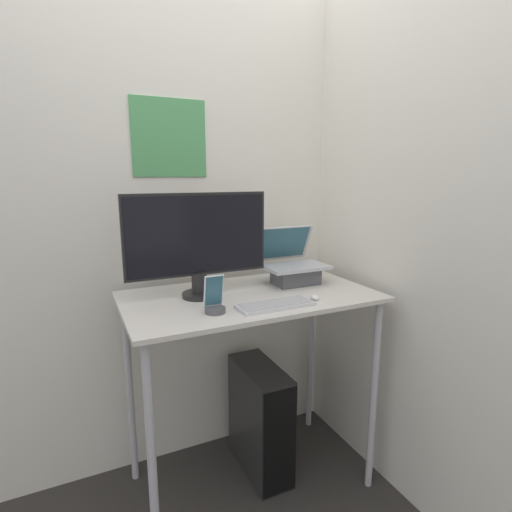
{
  "coord_description": "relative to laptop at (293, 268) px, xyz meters",
  "views": [
    {
      "loc": [
        -0.74,
        -1.3,
        1.54
      ],
      "look_at": [
        0.03,
        0.33,
        1.18
      ],
      "focal_mm": 28.0,
      "sensor_mm": 36.0,
      "label": 1
    }
  ],
  "objects": [
    {
      "name": "wall_back",
      "position": [
        -0.29,
        0.32,
        0.22
      ],
      "size": [
        6.0,
        0.06,
        2.6
      ],
      "color": "silver",
      "rests_on": "ground_plane"
    },
    {
      "name": "wall_side_right",
      "position": [
        0.38,
        -0.42,
        0.22
      ],
      "size": [
        0.05,
        6.0,
        2.6
      ],
      "color": "silver",
      "rests_on": "ground_plane"
    },
    {
      "name": "desk",
      "position": [
        -0.29,
        -0.09,
        -0.21
      ],
      "size": [
        1.16,
        0.65,
        1.0
      ],
      "color": "beige",
      "rests_on": "ground_plane"
    },
    {
      "name": "laptop",
      "position": [
        0.0,
        0.0,
        0.0
      ],
      "size": [
        0.32,
        0.29,
        0.28
      ],
      "color": "#4C4C51",
      "rests_on": "desk"
    },
    {
      "name": "monitor",
      "position": [
        -0.51,
        -0.03,
        0.17
      ],
      "size": [
        0.65,
        0.16,
        0.47
      ],
      "color": "black",
      "rests_on": "desk"
    },
    {
      "name": "keyboard",
      "position": [
        -0.26,
        -0.3,
        -0.07
      ],
      "size": [
        0.33,
        0.12,
        0.02
      ],
      "color": "silver",
      "rests_on": "desk"
    },
    {
      "name": "mouse",
      "position": [
        -0.06,
        -0.29,
        -0.07
      ],
      "size": [
        0.03,
        0.05,
        0.02
      ],
      "color": "white",
      "rests_on": "desk"
    },
    {
      "name": "cell_phone",
      "position": [
        -0.52,
        -0.26,
        -0.04
      ],
      "size": [
        0.08,
        0.08,
        0.16
      ],
      "color": "#4C4C51",
      "rests_on": "desk"
    },
    {
      "name": "computer_tower",
      "position": [
        -0.2,
        -0.03,
        -0.79
      ],
      "size": [
        0.19,
        0.44,
        0.58
      ],
      "color": "black",
      "rests_on": "ground_plane"
    }
  ]
}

